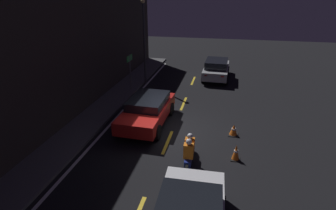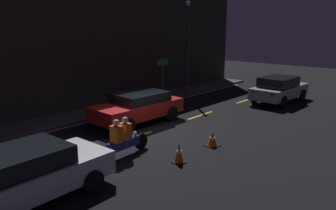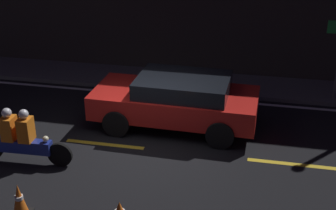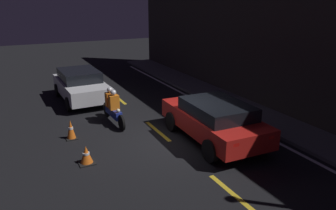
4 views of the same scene
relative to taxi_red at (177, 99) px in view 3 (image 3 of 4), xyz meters
name	(u,v)px [view 3 (image 3 of 4)]	position (x,y,z in m)	size (l,w,h in m)	color
ground_plane	(144,148)	(-0.55, -1.37, -0.77)	(56.00, 56.00, 0.00)	black
raised_curb	(177,81)	(-0.55, 2.97, -0.71)	(28.00, 1.78, 0.12)	#4C4C4F
lane_dash_c	(105,144)	(-1.55, -1.37, -0.77)	(2.00, 0.14, 0.01)	gold
lane_dash_d	(291,164)	(2.95, -1.37, -0.77)	(2.00, 0.14, 0.01)	gold
lane_solid_kerb	(170,97)	(-0.55, 1.83, -0.77)	(25.20, 0.14, 0.01)	silver
taxi_red	(177,99)	(0.00, 0.00, 0.00)	(4.31, 2.11, 1.39)	red
motorcycle	(20,138)	(-3.12, -2.54, -0.13)	(2.27, 0.38, 1.36)	black
traffic_cone_near	(19,200)	(-2.26, -4.30, -0.44)	(0.38, 0.38, 0.68)	black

